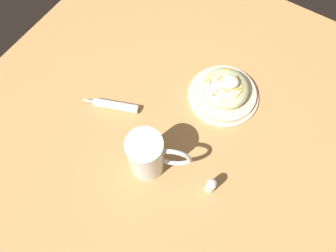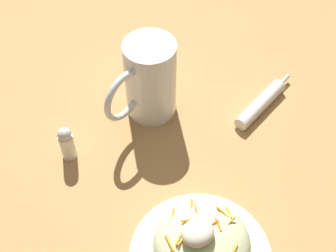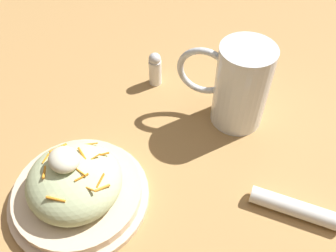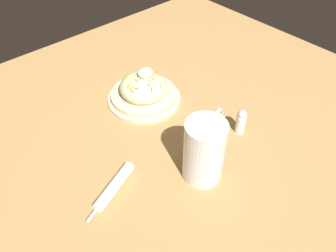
# 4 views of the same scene
# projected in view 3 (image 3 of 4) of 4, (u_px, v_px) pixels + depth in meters

# --- Properties ---
(ground_plane) EXTENTS (1.43, 1.43, 0.00)m
(ground_plane) POSITION_uv_depth(u_px,v_px,m) (172.00, 132.00, 0.69)
(ground_plane) COLOR #B2844C
(salad_plate) EXTENTS (0.23, 0.23, 0.11)m
(salad_plate) POSITION_uv_depth(u_px,v_px,m) (76.00, 187.00, 0.57)
(salad_plate) COLOR beige
(salad_plate) RESTS_ON ground_plane
(beer_mug) EXTENTS (0.16, 0.11, 0.17)m
(beer_mug) POSITION_uv_depth(u_px,v_px,m) (239.00, 88.00, 0.66)
(beer_mug) COLOR white
(beer_mug) RESTS_ON ground_plane
(napkin_roll) EXTENTS (0.17, 0.08, 0.03)m
(napkin_roll) POSITION_uv_depth(u_px,v_px,m) (296.00, 209.00, 0.57)
(napkin_roll) COLOR white
(napkin_roll) RESTS_ON ground_plane
(salt_shaker) EXTENTS (0.03, 0.03, 0.08)m
(salt_shaker) POSITION_uv_depth(u_px,v_px,m) (155.00, 68.00, 0.76)
(salt_shaker) COLOR white
(salt_shaker) RESTS_ON ground_plane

